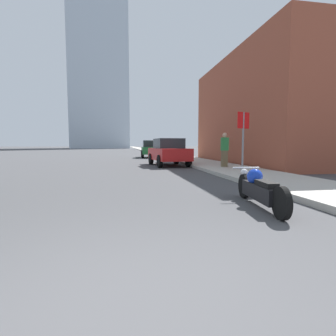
{
  "coord_description": "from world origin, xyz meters",
  "views": [
    {
      "loc": [
        0.0,
        -1.77,
        1.26
      ],
      "look_at": [
        1.08,
        4.5,
        0.69
      ],
      "focal_mm": 28.0,
      "sensor_mm": 36.0,
      "label": 1
    }
  ],
  "objects_px": {
    "motorcycle": "(259,189)",
    "pedestrian": "(225,149)",
    "parked_car_red": "(169,152)",
    "parked_car_green": "(151,149)",
    "stop_sign": "(243,132)"
  },
  "relations": [
    {
      "from": "motorcycle",
      "to": "parked_car_red",
      "type": "xyz_separation_m",
      "value": [
        -0.0,
        10.68,
        0.46
      ]
    },
    {
      "from": "stop_sign",
      "to": "pedestrian",
      "type": "relative_size",
      "value": 1.36
    },
    {
      "from": "parked_car_red",
      "to": "pedestrian",
      "type": "relative_size",
      "value": 2.34
    },
    {
      "from": "parked_car_red",
      "to": "stop_sign",
      "type": "bearing_deg",
      "value": -80.47
    },
    {
      "from": "motorcycle",
      "to": "pedestrian",
      "type": "bearing_deg",
      "value": 80.08
    },
    {
      "from": "motorcycle",
      "to": "parked_car_green",
      "type": "height_order",
      "value": "parked_car_green"
    },
    {
      "from": "stop_sign",
      "to": "parked_car_green",
      "type": "bearing_deg",
      "value": 96.07
    },
    {
      "from": "parked_car_green",
      "to": "pedestrian",
      "type": "relative_size",
      "value": 2.33
    },
    {
      "from": "parked_car_green",
      "to": "parked_car_red",
      "type": "bearing_deg",
      "value": -87.49
    },
    {
      "from": "motorcycle",
      "to": "pedestrian",
      "type": "height_order",
      "value": "pedestrian"
    },
    {
      "from": "parked_car_red",
      "to": "stop_sign",
      "type": "distance_m",
      "value": 6.61
    },
    {
      "from": "stop_sign",
      "to": "pedestrian",
      "type": "distance_m",
      "value": 3.34
    },
    {
      "from": "motorcycle",
      "to": "parked_car_red",
      "type": "relative_size",
      "value": 0.6
    },
    {
      "from": "parked_car_red",
      "to": "stop_sign",
      "type": "xyz_separation_m",
      "value": [
        1.73,
        -6.32,
        0.89
      ]
    },
    {
      "from": "motorcycle",
      "to": "pedestrian",
      "type": "relative_size",
      "value": 1.41
    }
  ]
}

